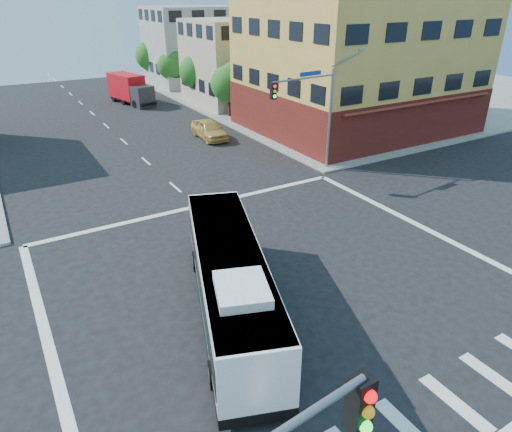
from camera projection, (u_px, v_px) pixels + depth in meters
ground at (285, 285)px, 19.87m from camera, size 120.00×120.00×0.00m
sidewalk_ne at (355, 85)px, 62.91m from camera, size 50.00×50.00×0.15m
corner_building_ne at (358, 63)px, 40.72m from camera, size 18.10×15.44×14.00m
building_east_near at (245, 61)px, 51.96m from camera, size 12.06×10.06×9.00m
building_east_far at (195, 46)px, 62.59m from camera, size 12.06×10.06×10.00m
signal_mast_ne at (312, 103)px, 30.06m from camera, size 7.91×1.13×8.07m
street_tree_a at (230, 82)px, 45.36m from camera, size 3.60×3.60×5.53m
street_tree_b at (197, 69)px, 51.49m from camera, size 3.80×3.80×5.79m
street_tree_c at (172, 64)px, 57.81m from camera, size 3.40×3.40×5.29m
street_tree_d at (151, 54)px, 63.83m from camera, size 4.00×4.00×6.03m
transit_bus at (230, 281)px, 17.34m from camera, size 5.83×11.15×3.25m
box_truck at (131, 90)px, 52.11m from camera, size 3.63×7.45×3.23m
parked_car at (209, 129)px, 39.70m from camera, size 2.03×4.81×1.62m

